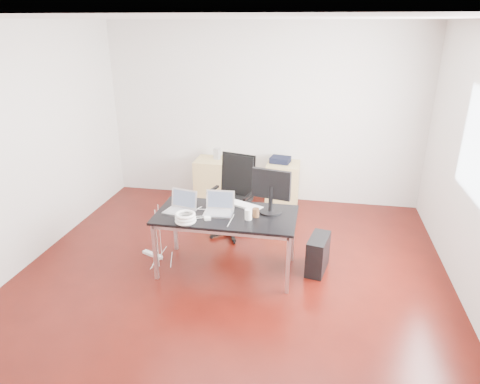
% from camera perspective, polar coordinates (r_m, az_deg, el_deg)
% --- Properties ---
extents(room_shell, '(5.00, 5.00, 5.00)m').
position_cam_1_polar(room_shell, '(4.48, -0.85, 3.99)').
color(room_shell, '#380A06').
rests_on(room_shell, ground).
extents(desk, '(1.60, 0.80, 0.73)m').
position_cam_1_polar(desk, '(4.91, -1.86, -3.49)').
color(desk, black).
rests_on(desk, ground).
extents(office_chair, '(0.58, 0.60, 1.08)m').
position_cam_1_polar(office_chair, '(5.85, -0.92, 0.05)').
color(office_chair, black).
rests_on(office_chair, ground).
extents(filing_cabinet_left, '(0.50, 0.50, 0.70)m').
position_cam_1_polar(filing_cabinet_left, '(7.05, -3.76, 1.65)').
color(filing_cabinet_left, tan).
rests_on(filing_cabinet_left, ground).
extents(filing_cabinet_right, '(0.50, 0.50, 0.70)m').
position_cam_1_polar(filing_cabinet_right, '(6.86, 5.69, 1.02)').
color(filing_cabinet_right, tan).
rests_on(filing_cabinet_right, ground).
extents(pc_tower, '(0.29, 0.48, 0.44)m').
position_cam_1_polar(pc_tower, '(5.18, 10.34, -8.13)').
color(pc_tower, black).
rests_on(pc_tower, ground).
extents(wastebasket, '(0.24, 0.24, 0.28)m').
position_cam_1_polar(wastebasket, '(6.65, 0.32, -1.51)').
color(wastebasket, black).
rests_on(wastebasket, ground).
extents(power_strip, '(0.30, 0.17, 0.04)m').
position_cam_1_polar(power_strip, '(5.60, -11.58, -8.17)').
color(power_strip, white).
rests_on(power_strip, ground).
extents(laptop_left, '(0.38, 0.32, 0.23)m').
position_cam_1_polar(laptop_left, '(4.98, -7.88, -1.93)').
color(laptop_left, silver).
rests_on(laptop_left, desk).
extents(laptop_right, '(0.34, 0.27, 0.23)m').
position_cam_1_polar(laptop_right, '(4.90, -2.81, -2.12)').
color(laptop_right, silver).
rests_on(laptop_right, desk).
extents(monitor, '(0.45, 0.26, 0.51)m').
position_cam_1_polar(monitor, '(4.84, 4.17, 0.43)').
color(monitor, black).
rests_on(monitor, desk).
extents(keyboard, '(0.46, 0.31, 0.02)m').
position_cam_1_polar(keyboard, '(5.07, 0.69, -1.80)').
color(keyboard, white).
rests_on(keyboard, desk).
extents(cup_white, '(0.09, 0.09, 0.12)m').
position_cam_1_polar(cup_white, '(4.72, 1.11, -3.00)').
color(cup_white, white).
rests_on(cup_white, desk).
extents(cup_brown, '(0.09, 0.09, 0.10)m').
position_cam_1_polar(cup_brown, '(4.79, 2.11, -2.77)').
color(cup_brown, brown).
rests_on(cup_brown, desk).
extents(cable_coil, '(0.24, 0.24, 0.11)m').
position_cam_1_polar(cable_coil, '(4.70, -7.28, -3.42)').
color(cable_coil, white).
rests_on(cable_coil, desk).
extents(power_adapter, '(0.09, 0.09, 0.03)m').
position_cam_1_polar(power_adapter, '(4.76, -4.38, -3.50)').
color(power_adapter, white).
rests_on(power_adapter, desk).
extents(speaker, '(0.11, 0.10, 0.18)m').
position_cam_1_polar(speaker, '(6.92, -3.09, 5.12)').
color(speaker, '#9E9E9E').
rests_on(speaker, filing_cabinet_left).
extents(navy_garment, '(0.34, 0.29, 0.09)m').
position_cam_1_polar(navy_garment, '(6.78, 5.40, 4.30)').
color(navy_garment, black).
rests_on(navy_garment, filing_cabinet_right).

